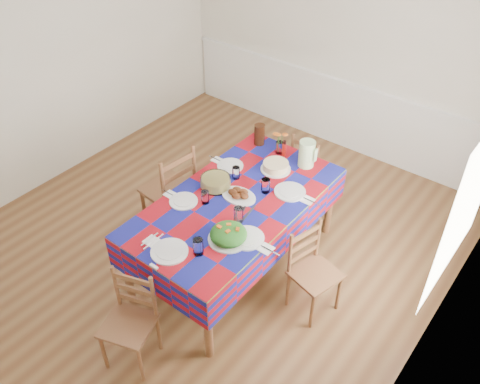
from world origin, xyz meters
name	(u,v)px	position (x,y,z in m)	size (l,w,h in m)	color
room	(205,132)	(0.00, 0.00, 1.35)	(4.58, 5.08, 2.78)	brown
wainscot	(332,109)	(0.00, 2.48, 0.49)	(4.41, 0.06, 0.92)	white
window_right	(471,199)	(2.23, 0.30, 1.50)	(1.40, 1.40, 0.00)	white
dining_table	(236,208)	(0.42, -0.09, 0.73)	(1.14, 2.12, 0.82)	brown
setting_near_head	(179,249)	(0.47, -0.89, 0.86)	(0.50, 0.33, 0.15)	silver
setting_left_near	(191,199)	(0.11, -0.35, 0.85)	(0.48, 0.28, 0.13)	silver
setting_left_far	(232,168)	(0.10, 0.25, 0.85)	(0.48, 0.28, 0.13)	silver
setting_right_near	(244,230)	(0.74, -0.38, 0.86)	(0.57, 0.33, 0.14)	silver
setting_right_far	(282,190)	(0.69, 0.27, 0.85)	(0.56, 0.32, 0.14)	silver
meat_platter	(239,194)	(0.41, -0.03, 0.85)	(0.34, 0.25, 0.07)	silver
salad_platter	(228,235)	(0.69, -0.53, 0.88)	(0.35, 0.35, 0.15)	silver
pasta_bowl	(216,182)	(0.14, -0.04, 0.87)	(0.29, 0.29, 0.10)	white
cake	(276,166)	(0.44, 0.53, 0.86)	(0.30, 0.30, 0.08)	silver
serving_utensils	(244,214)	(0.60, -0.20, 0.83)	(0.14, 0.31, 0.01)	black
flower_vase	(279,144)	(0.30, 0.79, 0.93)	(0.16, 0.13, 0.25)	white
hot_sauce	(284,148)	(0.36, 0.79, 0.91)	(0.04, 0.04, 0.17)	red
green_pitcher	(307,154)	(0.63, 0.77, 0.96)	(0.16, 0.16, 0.27)	#C2EBA6
tea_pitcher	(260,134)	(0.03, 0.81, 0.94)	(0.11, 0.11, 0.22)	black
name_card	(154,267)	(0.43, -1.13, 0.83)	(0.08, 0.02, 0.02)	silver
chair_near	(130,321)	(0.41, -1.43, 0.43)	(0.49, 0.47, 0.88)	brown
chair_far	(309,167)	(0.42, 1.25, 0.43)	(0.41, 0.39, 0.87)	brown
chair_left	(171,191)	(-0.42, -0.09, 0.52)	(0.49, 0.51, 1.06)	brown
chair_right	(312,272)	(1.27, -0.08, 0.43)	(0.45, 0.47, 0.88)	brown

